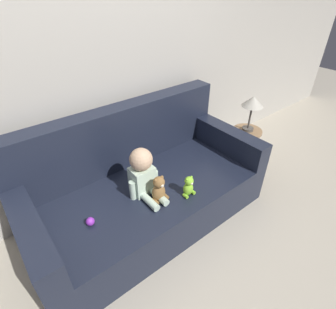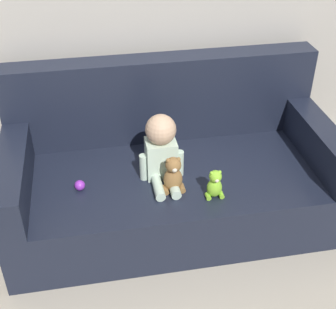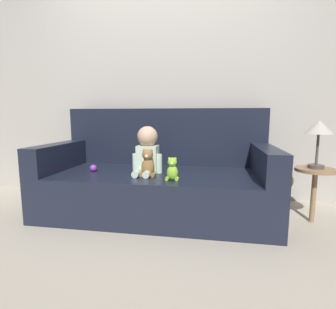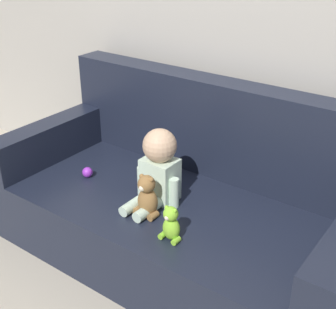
{
  "view_description": "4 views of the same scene",
  "coord_description": "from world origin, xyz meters",
  "px_view_note": "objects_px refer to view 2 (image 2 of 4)",
  "views": [
    {
      "loc": [
        -0.91,
        -1.43,
        1.85
      ],
      "look_at": [
        0.14,
        -0.1,
        0.68
      ],
      "focal_mm": 28.0,
      "sensor_mm": 36.0,
      "label": 1
    },
    {
      "loc": [
        -0.45,
        -2.29,
        2.09
      ],
      "look_at": [
        -0.04,
        -0.08,
        0.55
      ],
      "focal_mm": 50.0,
      "sensor_mm": 36.0,
      "label": 2
    },
    {
      "loc": [
        0.49,
        -2.26,
        0.87
      ],
      "look_at": [
        0.1,
        -0.01,
        0.54
      ],
      "focal_mm": 28.0,
      "sensor_mm": 36.0,
      "label": 3
    },
    {
      "loc": [
        1.24,
        -1.77,
        1.73
      ],
      "look_at": [
        -0.06,
        0.0,
        0.63
      ],
      "focal_mm": 50.0,
      "sensor_mm": 36.0,
      "label": 4
    }
  ],
  "objects_px": {
    "couch": "(170,171)",
    "toy_ball": "(80,185)",
    "plush_toy_side": "(215,185)",
    "teddy_bear_brown": "(173,175)",
    "person_baby": "(161,150)"
  },
  "relations": [
    {
      "from": "teddy_bear_brown",
      "to": "plush_toy_side",
      "type": "bearing_deg",
      "value": -24.12
    },
    {
      "from": "teddy_bear_brown",
      "to": "plush_toy_side",
      "type": "distance_m",
      "value": 0.24
    },
    {
      "from": "couch",
      "to": "toy_ball",
      "type": "relative_size",
      "value": 32.88
    },
    {
      "from": "plush_toy_side",
      "to": "teddy_bear_brown",
      "type": "bearing_deg",
      "value": 155.88
    },
    {
      "from": "person_baby",
      "to": "plush_toy_side",
      "type": "relative_size",
      "value": 2.26
    },
    {
      "from": "person_baby",
      "to": "toy_ball",
      "type": "xyz_separation_m",
      "value": [
        -0.49,
        -0.05,
        -0.16
      ]
    },
    {
      "from": "toy_ball",
      "to": "plush_toy_side",
      "type": "bearing_deg",
      "value": -14.94
    },
    {
      "from": "person_baby",
      "to": "teddy_bear_brown",
      "type": "bearing_deg",
      "value": -74.13
    },
    {
      "from": "person_baby",
      "to": "toy_ball",
      "type": "distance_m",
      "value": 0.52
    },
    {
      "from": "person_baby",
      "to": "couch",
      "type": "bearing_deg",
      "value": 60.94
    },
    {
      "from": "toy_ball",
      "to": "couch",
      "type": "bearing_deg",
      "value": 18.01
    },
    {
      "from": "couch",
      "to": "plush_toy_side",
      "type": "xyz_separation_m",
      "value": [
        0.18,
        -0.38,
        0.16
      ]
    },
    {
      "from": "couch",
      "to": "toy_ball",
      "type": "bearing_deg",
      "value": -161.99
    },
    {
      "from": "teddy_bear_brown",
      "to": "toy_ball",
      "type": "height_order",
      "value": "teddy_bear_brown"
    },
    {
      "from": "couch",
      "to": "toy_ball",
      "type": "distance_m",
      "value": 0.6
    }
  ]
}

